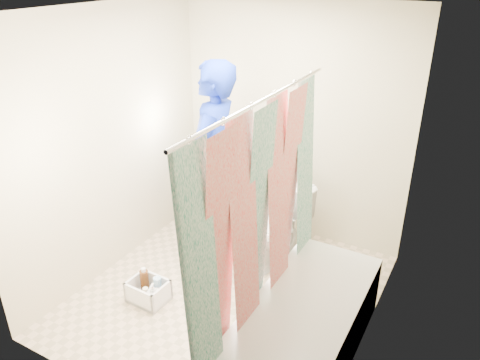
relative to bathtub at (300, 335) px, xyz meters
The scene contains 14 objects.
floor 0.99m from the bathtub, 153.43° to the left, with size 2.60×2.60×0.00m, color tan.
ceiling 2.33m from the bathtub, 153.43° to the left, with size 2.40×2.60×0.02m, color white.
wall_back 2.14m from the bathtub, 116.23° to the left, with size 2.40×0.02×2.40m, color tan.
wall_front 1.54m from the bathtub, 134.17° to the right, with size 2.40×0.02×2.40m, color tan.
wall_left 2.29m from the bathtub, 168.29° to the left, with size 0.02×2.60×2.40m, color tan.
wall_right 1.08m from the bathtub, 50.53° to the left, with size 0.02×2.60×2.40m, color tan.
bathtub is the anchor object (origin of this frame).
curtain_rod 1.71m from the bathtub, behind, with size 0.02×0.02×1.90m, color silver.
shower_curtain 0.82m from the bathtub, behind, with size 0.06×1.75×1.80m, color silver.
toilet 1.31m from the bathtub, 123.40° to the left, with size 0.43×0.75×0.76m, color white.
tank_lid 1.24m from the bathtub, 127.72° to the left, with size 0.47×0.20×0.04m, color white.
tank_internals 1.55m from the bathtub, 118.51° to the left, with size 0.18×0.08×0.25m.
plumber 1.80m from the bathtub, 143.32° to the left, with size 0.70×0.46×1.93m, color navy.
cleaning_caddy 1.41m from the bathtub, behind, with size 0.34×0.27×0.25m.
Camera 1 is at (1.71, -2.86, 2.71)m, focal length 35.00 mm.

